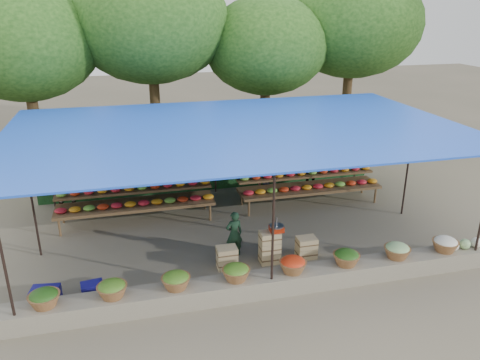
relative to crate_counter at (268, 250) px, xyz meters
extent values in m
plane|color=#635C49|center=(-0.33, 1.62, -0.31)|extent=(60.00, 60.00, 0.00)
cube|color=slate|center=(-0.33, -1.13, -0.11)|extent=(10.60, 0.55, 0.40)
cylinder|color=black|center=(-5.13, -1.28, 1.09)|extent=(0.05, 0.05, 2.80)
cylinder|color=black|center=(-0.33, -1.28, 1.09)|extent=(0.05, 0.05, 2.80)
cylinder|color=black|center=(-5.13, 1.62, 1.09)|extent=(0.05, 0.05, 2.80)
cylinder|color=black|center=(4.47, 1.62, 1.09)|extent=(0.05, 0.05, 2.80)
cylinder|color=black|center=(-5.13, 4.52, 1.09)|extent=(0.05, 0.05, 2.80)
cylinder|color=black|center=(-0.33, 4.52, 1.09)|extent=(0.05, 0.05, 2.80)
cylinder|color=black|center=(4.47, 4.52, 1.09)|extent=(0.05, 0.05, 2.80)
cube|color=blue|center=(-0.33, 1.62, 2.49)|extent=(10.80, 6.60, 0.04)
cube|color=blue|center=(-0.33, -0.38, 2.31)|extent=(10.80, 2.19, 0.26)
cube|color=blue|center=(-0.33, 3.62, 2.31)|extent=(10.80, 2.19, 0.26)
cylinder|color=#A9A9AE|center=(-0.33, 3.02, 1.71)|extent=(9.60, 0.01, 0.01)
ellipsoid|color=yellow|center=(-4.83, 3.02, 1.43)|extent=(0.23, 0.17, 0.30)
ellipsoid|color=yellow|center=(-4.19, 3.02, 1.43)|extent=(0.23, 0.17, 0.30)
ellipsoid|color=yellow|center=(-3.55, 3.02, 1.43)|extent=(0.23, 0.17, 0.30)
ellipsoid|color=yellow|center=(-2.91, 3.02, 1.43)|extent=(0.23, 0.17, 0.30)
ellipsoid|color=yellow|center=(-2.26, 3.02, 1.43)|extent=(0.23, 0.17, 0.30)
ellipsoid|color=yellow|center=(-1.62, 3.02, 1.43)|extent=(0.23, 0.17, 0.30)
ellipsoid|color=yellow|center=(-0.98, 3.02, 1.43)|extent=(0.23, 0.17, 0.30)
ellipsoid|color=yellow|center=(-0.33, 3.02, 1.43)|extent=(0.23, 0.17, 0.30)
ellipsoid|color=yellow|center=(0.31, 3.02, 1.43)|extent=(0.23, 0.17, 0.30)
ellipsoid|color=yellow|center=(0.95, 3.02, 1.43)|extent=(0.23, 0.17, 0.30)
ellipsoid|color=yellow|center=(1.59, 3.02, 1.43)|extent=(0.23, 0.17, 0.30)
ellipsoid|color=yellow|center=(2.24, 3.02, 1.43)|extent=(0.23, 0.17, 0.30)
ellipsoid|color=yellow|center=(2.88, 3.02, 1.43)|extent=(0.23, 0.17, 0.30)
ellipsoid|color=yellow|center=(3.52, 3.02, 1.43)|extent=(0.23, 0.17, 0.30)
ellipsoid|color=yellow|center=(4.17, 3.02, 1.43)|extent=(0.23, 0.17, 0.30)
ellipsoid|color=#245115|center=(-4.63, -1.13, 0.31)|extent=(0.52, 0.52, 0.23)
ellipsoid|color=#46751F|center=(-3.43, -1.13, 0.31)|extent=(0.52, 0.52, 0.23)
ellipsoid|color=#46751F|center=(-2.23, -1.13, 0.31)|extent=(0.52, 0.52, 0.23)
ellipsoid|color=#46751F|center=(-1.03, -1.13, 0.31)|extent=(0.52, 0.52, 0.23)
ellipsoid|color=red|center=(0.17, -1.13, 0.31)|extent=(0.52, 0.52, 0.23)
ellipsoid|color=#245115|center=(1.37, -1.13, 0.31)|extent=(0.52, 0.52, 0.23)
ellipsoid|color=#93C279|center=(2.57, -1.13, 0.31)|extent=(0.52, 0.52, 0.23)
ellipsoid|color=silver|center=(3.77, -1.13, 0.31)|extent=(0.52, 0.52, 0.23)
cube|color=#1A4922|center=(-0.33, 4.77, 0.94)|extent=(10.60, 0.06, 2.50)
cylinder|color=#312211|center=(-5.83, 7.42, 1.67)|extent=(0.36, 0.36, 3.97)
ellipsoid|color=#14360E|center=(-5.83, 7.42, 4.15)|extent=(4.77, 4.77, 3.69)
cylinder|color=#312211|center=(-1.83, 7.82, 1.93)|extent=(0.36, 0.36, 4.48)
ellipsoid|color=#14360E|center=(-1.83, 7.82, 4.73)|extent=(5.39, 5.39, 4.17)
cylinder|color=#312211|center=(2.17, 7.52, 1.55)|extent=(0.36, 0.36, 3.71)
ellipsoid|color=#14360E|center=(2.17, 7.52, 3.87)|extent=(4.47, 4.47, 3.45)
cylinder|color=#312211|center=(5.67, 7.92, 1.87)|extent=(0.36, 0.36, 4.35)
ellipsoid|color=#14360E|center=(5.67, 7.92, 4.59)|extent=(5.24, 5.24, 4.05)
cube|color=#4B331E|center=(-2.83, 2.92, 0.19)|extent=(4.20, 0.95, 0.08)
cube|color=#4B331E|center=(-2.83, 3.22, 0.47)|extent=(4.20, 0.35, 0.06)
cylinder|color=#4B331E|center=(-4.78, 2.52, -0.06)|extent=(0.06, 0.06, 0.50)
cylinder|color=#4B331E|center=(-0.88, 2.52, -0.06)|extent=(0.06, 0.06, 0.50)
cylinder|color=#4B331E|center=(-4.78, 3.32, -0.06)|extent=(0.06, 0.06, 0.50)
cylinder|color=#4B331E|center=(-0.88, 3.32, -0.06)|extent=(0.06, 0.06, 0.50)
ellipsoid|color=red|center=(-4.73, 2.77, 0.29)|extent=(0.31, 0.26, 0.13)
ellipsoid|color=#69B237|center=(-4.73, 3.22, 0.56)|extent=(0.26, 0.22, 0.12)
ellipsoid|color=orange|center=(-4.38, 2.77, 0.29)|extent=(0.31, 0.26, 0.13)
ellipsoid|color=red|center=(-4.38, 3.22, 0.56)|extent=(0.26, 0.22, 0.12)
ellipsoid|color=#69B237|center=(-4.03, 2.77, 0.29)|extent=(0.31, 0.26, 0.13)
ellipsoid|color=red|center=(-4.03, 3.22, 0.56)|extent=(0.26, 0.22, 0.12)
ellipsoid|color=red|center=(-3.68, 2.77, 0.29)|extent=(0.31, 0.26, 0.13)
ellipsoid|color=orange|center=(-3.68, 3.22, 0.56)|extent=(0.26, 0.22, 0.12)
ellipsoid|color=red|center=(-3.33, 2.77, 0.29)|extent=(0.31, 0.26, 0.13)
ellipsoid|color=red|center=(-3.33, 3.22, 0.56)|extent=(0.26, 0.22, 0.12)
ellipsoid|color=orange|center=(-2.98, 2.77, 0.29)|extent=(0.31, 0.26, 0.13)
ellipsoid|color=orange|center=(-2.98, 3.22, 0.56)|extent=(0.26, 0.22, 0.12)
ellipsoid|color=red|center=(-2.63, 2.77, 0.29)|extent=(0.31, 0.26, 0.13)
ellipsoid|color=#69B237|center=(-2.63, 3.22, 0.56)|extent=(0.26, 0.22, 0.12)
ellipsoid|color=orange|center=(-2.28, 2.77, 0.29)|extent=(0.31, 0.26, 0.13)
ellipsoid|color=red|center=(-2.28, 3.22, 0.56)|extent=(0.26, 0.22, 0.12)
ellipsoid|color=#69B237|center=(-1.93, 2.77, 0.29)|extent=(0.31, 0.26, 0.13)
ellipsoid|color=red|center=(-1.93, 3.22, 0.56)|extent=(0.26, 0.22, 0.12)
ellipsoid|color=red|center=(-1.58, 2.77, 0.29)|extent=(0.31, 0.26, 0.13)
ellipsoid|color=orange|center=(-1.58, 3.22, 0.56)|extent=(0.26, 0.22, 0.12)
ellipsoid|color=red|center=(-1.23, 2.77, 0.29)|extent=(0.31, 0.26, 0.13)
ellipsoid|color=red|center=(-1.23, 3.22, 0.56)|extent=(0.26, 0.22, 0.12)
ellipsoid|color=orange|center=(-0.88, 2.77, 0.29)|extent=(0.31, 0.26, 0.13)
ellipsoid|color=orange|center=(-0.88, 3.22, 0.56)|extent=(0.26, 0.22, 0.12)
cube|color=#4B331E|center=(2.17, 2.92, 0.19)|extent=(4.20, 0.95, 0.08)
cube|color=#4B331E|center=(2.17, 3.22, 0.47)|extent=(4.20, 0.35, 0.06)
cylinder|color=#4B331E|center=(0.22, 2.52, -0.06)|extent=(0.06, 0.06, 0.50)
cylinder|color=#4B331E|center=(4.12, 2.52, -0.06)|extent=(0.06, 0.06, 0.50)
cylinder|color=#4B331E|center=(0.22, 3.32, -0.06)|extent=(0.06, 0.06, 0.50)
cylinder|color=#4B331E|center=(4.12, 3.32, -0.06)|extent=(0.06, 0.06, 0.50)
ellipsoid|color=red|center=(0.27, 2.77, 0.29)|extent=(0.31, 0.26, 0.13)
ellipsoid|color=#69B237|center=(0.27, 3.22, 0.56)|extent=(0.26, 0.22, 0.12)
ellipsoid|color=orange|center=(0.62, 2.77, 0.29)|extent=(0.31, 0.26, 0.13)
ellipsoid|color=red|center=(0.62, 3.22, 0.56)|extent=(0.26, 0.22, 0.12)
ellipsoid|color=#69B237|center=(0.97, 2.77, 0.29)|extent=(0.31, 0.26, 0.13)
ellipsoid|color=red|center=(0.97, 3.22, 0.56)|extent=(0.26, 0.22, 0.12)
ellipsoid|color=red|center=(1.32, 2.77, 0.29)|extent=(0.31, 0.26, 0.13)
ellipsoid|color=orange|center=(1.32, 3.22, 0.56)|extent=(0.26, 0.22, 0.12)
ellipsoid|color=red|center=(1.67, 2.77, 0.29)|extent=(0.31, 0.26, 0.13)
ellipsoid|color=red|center=(1.67, 3.22, 0.56)|extent=(0.26, 0.22, 0.12)
ellipsoid|color=orange|center=(2.02, 2.77, 0.29)|extent=(0.31, 0.26, 0.13)
ellipsoid|color=orange|center=(2.02, 3.22, 0.56)|extent=(0.26, 0.22, 0.12)
ellipsoid|color=red|center=(2.37, 2.77, 0.29)|extent=(0.31, 0.26, 0.13)
ellipsoid|color=#69B237|center=(2.37, 3.22, 0.56)|extent=(0.26, 0.22, 0.12)
ellipsoid|color=orange|center=(2.72, 2.77, 0.29)|extent=(0.31, 0.26, 0.13)
ellipsoid|color=red|center=(2.72, 3.22, 0.56)|extent=(0.26, 0.22, 0.12)
ellipsoid|color=#69B237|center=(3.07, 2.77, 0.29)|extent=(0.31, 0.26, 0.13)
ellipsoid|color=red|center=(3.07, 3.22, 0.56)|extent=(0.26, 0.22, 0.12)
ellipsoid|color=red|center=(3.42, 2.77, 0.29)|extent=(0.31, 0.26, 0.13)
ellipsoid|color=orange|center=(3.42, 3.22, 0.56)|extent=(0.26, 0.22, 0.12)
ellipsoid|color=red|center=(3.77, 2.77, 0.29)|extent=(0.31, 0.26, 0.13)
ellipsoid|color=red|center=(3.77, 3.22, 0.56)|extent=(0.26, 0.22, 0.12)
ellipsoid|color=orange|center=(4.12, 2.77, 0.29)|extent=(0.31, 0.26, 0.13)
ellipsoid|color=orange|center=(4.12, 3.22, 0.56)|extent=(0.26, 0.22, 0.12)
cube|color=tan|center=(-0.97, 0.00, -0.19)|extent=(0.45, 0.34, 0.25)
cube|color=tan|center=(-0.97, 0.00, 0.07)|extent=(0.45, 0.34, 0.25)
cube|color=tan|center=(0.03, 0.00, -0.19)|extent=(0.45, 0.34, 0.25)
cube|color=tan|center=(0.03, 0.00, 0.07)|extent=(0.45, 0.34, 0.25)
cube|color=tan|center=(0.03, 0.00, 0.33)|extent=(0.45, 0.34, 0.25)
cube|color=tan|center=(0.93, 0.00, -0.19)|extent=(0.45, 0.34, 0.25)
cube|color=tan|center=(0.93, 0.00, 0.07)|extent=(0.45, 0.34, 0.25)
cube|color=#AD250D|center=(0.18, 0.00, 0.52)|extent=(0.30, 0.26, 0.12)
cylinder|color=#A9A9AE|center=(0.18, 0.00, 0.59)|extent=(0.32, 0.32, 0.03)
cylinder|color=#A9A9AE|center=(0.18, 0.00, 0.69)|extent=(0.03, 0.03, 0.22)
imported|color=#16311F|center=(-0.68, 0.51, 0.25)|extent=(0.44, 0.32, 1.12)
imported|color=slate|center=(-4.64, 3.93, 0.61)|extent=(0.92, 0.73, 1.84)
imported|color=slate|center=(1.17, 3.85, 0.47)|extent=(1.15, 1.09, 1.56)
imported|color=slate|center=(2.56, 3.86, 0.45)|extent=(0.93, 0.84, 1.52)
cube|color=navy|center=(-4.76, -0.42, -0.15)|extent=(0.59, 0.47, 0.32)
cube|color=navy|center=(-3.87, -0.35, -0.18)|extent=(0.48, 0.37, 0.26)
camera|label=1|loc=(-2.92, -8.98, 5.29)|focal=35.00mm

